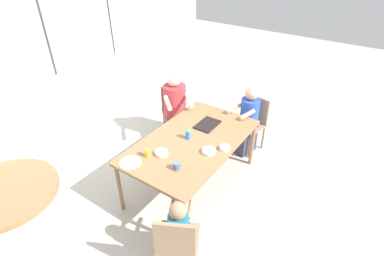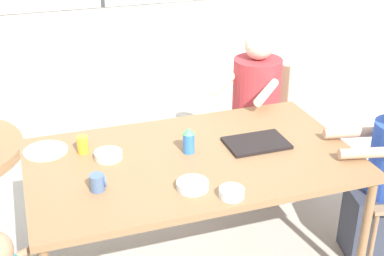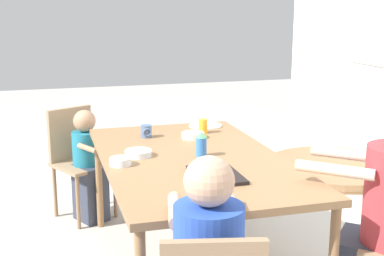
% 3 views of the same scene
% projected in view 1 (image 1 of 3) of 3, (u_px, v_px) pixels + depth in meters
% --- Properties ---
extents(ground_plane, '(16.00, 16.00, 0.00)m').
position_uv_depth(ground_plane, '(192.00, 184.00, 4.21)').
color(ground_plane, '#B2ADA3').
extents(wall_back_with_windows, '(8.40, 0.08, 2.80)m').
position_uv_depth(wall_back_with_windows, '(48.00, 49.00, 4.73)').
color(wall_back_with_windows, silver).
rests_on(wall_back_with_windows, ground_plane).
extents(dining_table, '(1.83, 1.07, 0.76)m').
position_uv_depth(dining_table, '(192.00, 143.00, 3.83)').
color(dining_table, olive).
rests_on(dining_table, ground_plane).
extents(chair_for_woman_green_shirt, '(0.48, 0.48, 0.86)m').
position_uv_depth(chair_for_woman_green_shirt, '(254.00, 119.00, 4.69)').
color(chair_for_woman_green_shirt, '#937556').
rests_on(chair_for_woman_green_shirt, ground_plane).
extents(chair_for_man_blue_shirt, '(0.57, 0.57, 0.86)m').
position_uv_depth(chair_for_man_blue_shirt, '(174.00, 107.00, 5.01)').
color(chair_for_man_blue_shirt, '#937556').
rests_on(chair_for_man_blue_shirt, ground_plane).
extents(chair_for_toddler, '(0.54, 0.54, 0.86)m').
position_uv_depth(chair_for_toddler, '(176.00, 241.00, 2.83)').
color(chair_for_toddler, '#937556').
rests_on(chair_for_toddler, ground_plane).
extents(person_woman_green_shirt, '(0.56, 0.39, 1.10)m').
position_uv_depth(person_woman_green_shirt, '(247.00, 123.00, 4.60)').
color(person_woman_green_shirt, '#333847').
rests_on(person_woman_green_shirt, ground_plane).
extents(person_man_blue_shirt, '(0.70, 0.71, 1.18)m').
position_uv_depth(person_man_blue_shirt, '(176.00, 112.00, 4.87)').
color(person_man_blue_shirt, '#333847').
rests_on(person_man_blue_shirt, ground_plane).
extents(person_toddler, '(0.43, 0.36, 0.88)m').
position_uv_depth(person_toddler, '(179.00, 234.00, 3.02)').
color(person_toddler, '#333847').
rests_on(person_toddler, ground_plane).
extents(food_tray_dark, '(0.36, 0.24, 0.02)m').
position_uv_depth(food_tray_dark, '(207.00, 125.00, 4.08)').
color(food_tray_dark, black).
rests_on(food_tray_dark, dining_table).
extents(coffee_mug, '(0.08, 0.08, 0.09)m').
position_uv_depth(coffee_mug, '(177.00, 166.00, 3.31)').
color(coffee_mug, slate).
rests_on(coffee_mug, dining_table).
extents(sippy_cup, '(0.07, 0.07, 0.15)m').
position_uv_depth(sippy_cup, '(188.00, 133.00, 3.78)').
color(sippy_cup, blue).
rests_on(sippy_cup, dining_table).
extents(juice_glass, '(0.06, 0.06, 0.10)m').
position_uv_depth(juice_glass, '(147.00, 153.00, 3.49)').
color(juice_glass, gold).
rests_on(juice_glass, dining_table).
extents(bowl_white_shallow, '(0.16, 0.16, 0.04)m').
position_uv_depth(bowl_white_shallow, '(161.00, 153.00, 3.54)').
color(bowl_white_shallow, silver).
rests_on(bowl_white_shallow, dining_table).
extents(bowl_cereal, '(0.13, 0.13, 0.05)m').
position_uv_depth(bowl_cereal, '(225.00, 148.00, 3.62)').
color(bowl_cereal, silver).
rests_on(bowl_cereal, dining_table).
extents(bowl_fruit, '(0.16, 0.16, 0.04)m').
position_uv_depth(bowl_fruit, '(209.00, 151.00, 3.57)').
color(bowl_fruit, silver).
rests_on(bowl_fruit, dining_table).
extents(plate_tortillas, '(0.25, 0.25, 0.01)m').
position_uv_depth(plate_tortillas, '(130.00, 163.00, 3.41)').
color(plate_tortillas, beige).
rests_on(plate_tortillas, dining_table).
extents(folded_table_stack, '(1.37, 1.37, 0.09)m').
position_uv_depth(folded_table_stack, '(5.00, 193.00, 4.01)').
color(folded_table_stack, olive).
rests_on(folded_table_stack, ground_plane).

